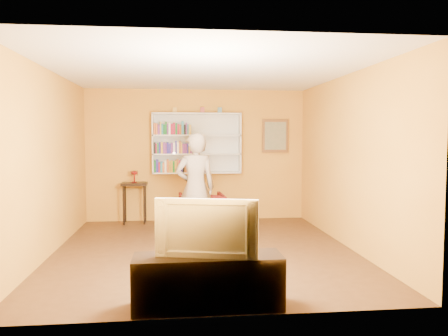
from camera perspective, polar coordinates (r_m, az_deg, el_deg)
The scene contains 16 objects.
room_shell at distance 6.60m, azimuth -2.61°, elevation -2.10°, with size 5.30×5.80×2.88m.
bookshelf at distance 8.97m, azimuth -3.59°, elevation 3.22°, with size 1.80×0.29×1.23m.
books_row_lower at distance 8.87m, azimuth -5.81°, elevation 0.21°, with size 1.04×0.19×0.27m.
books_row_middle at distance 8.85m, azimuth -6.60°, elevation 2.62°, with size 0.76×0.19×0.26m.
books_row_upper at distance 8.85m, azimuth -6.71°, elevation 5.07°, with size 0.74×0.18×0.27m.
ornament_left at distance 8.91m, azimuth -6.45°, elevation 7.53°, with size 0.08×0.08×0.11m, color gold.
ornament_centre at distance 8.93m, azimuth -2.84°, elevation 7.57°, with size 0.08×0.08×0.12m, color #9C3B34.
ornament_right at distance 8.96m, azimuth -0.56°, elevation 7.56°, with size 0.08×0.08×0.11m, color slate.
framed_painting at distance 9.24m, azimuth 6.70°, elevation 4.19°, with size 0.55×0.05×0.70m.
console_table at distance 8.90m, azimuth -11.62°, elevation -2.77°, with size 0.50×0.38×0.82m.
ruby_lustre at distance 8.87m, azimuth -11.65°, elevation -0.76°, with size 0.15×0.15×0.24m.
armchair at distance 7.87m, azimuth -2.93°, elevation -5.89°, with size 0.78×0.80×0.73m, color #410405.
person at distance 7.13m, azimuth -3.75°, elevation -2.61°, with size 0.65×0.43×1.79m, color #716253.
game_remote at distance 6.76m, azimuth -6.53°, elevation 1.97°, with size 0.04×0.15×0.04m, color white.
tv_cabinet at distance 4.54m, azimuth -2.10°, elevation -14.58°, with size 1.50×0.45×0.53m, color black.
television at distance 4.40m, azimuth -2.12°, elevation -7.64°, with size 1.02×0.13×0.59m, color black.
Camera 1 is at (-0.41, -6.55, 1.72)m, focal length 35.00 mm.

